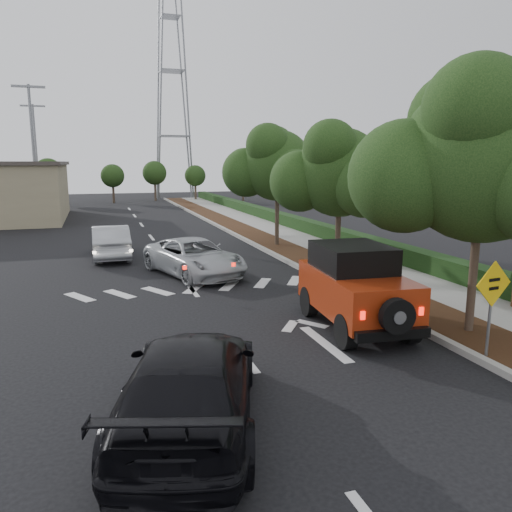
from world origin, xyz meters
name	(u,v)px	position (x,y,z in m)	size (l,w,h in m)	color
ground	(242,354)	(0.00, 0.00, 0.00)	(120.00, 120.00, 0.00)	black
curb	(264,249)	(4.60, 12.00, 0.07)	(0.20, 70.00, 0.15)	#9E9B93
planting_strip	(284,249)	(5.60, 12.00, 0.06)	(1.80, 70.00, 0.12)	black
sidewalk	(320,247)	(7.50, 12.00, 0.06)	(2.00, 70.00, 0.12)	gray
hedge	(346,238)	(8.90, 12.00, 0.40)	(0.80, 70.00, 0.80)	black
transmission_tower	(175,198)	(6.00, 48.00, 0.00)	(7.00, 4.00, 28.00)	slate
street_tree_near	(468,334)	(5.60, -0.50, 0.00)	(3.80, 3.80, 5.92)	black
street_tree_mid	(337,274)	(5.60, 6.50, 0.00)	(3.20, 3.20, 5.32)	black
street_tree_far	(277,247)	(5.60, 13.00, 0.00)	(3.40, 3.40, 5.62)	black
light_pole_a	(40,225)	(-6.50, 26.00, 0.00)	(2.00, 0.22, 9.00)	slate
light_pole_b	(41,209)	(-7.50, 38.00, 0.00)	(2.00, 0.22, 9.00)	slate
red_jeep	(353,285)	(3.22, 0.97, 1.06)	(2.12, 4.20, 2.09)	black
silver_suv_ahead	(194,257)	(0.50, 8.02, 0.67)	(2.23, 4.84, 1.34)	#B2B6BA
black_suv_oncoming	(190,383)	(-1.62, -2.66, 0.73)	(2.04, 5.01, 1.45)	black
silver_sedan_oncoming	(111,242)	(-2.32, 12.47, 0.72)	(1.51, 4.34, 1.43)	#AEB1B7
speed_hump_sign	(492,296)	(4.80, -1.97, 1.42)	(0.96, 0.13, 2.05)	slate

